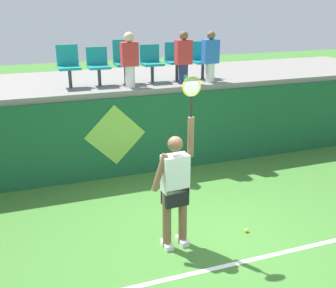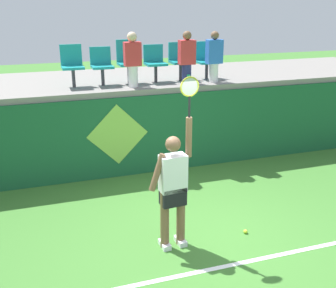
{
  "view_description": "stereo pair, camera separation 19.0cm",
  "coord_description": "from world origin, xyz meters",
  "px_view_note": "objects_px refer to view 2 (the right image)",
  "views": [
    {
      "loc": [
        -2.46,
        -5.06,
        3.55
      ],
      "look_at": [
        -0.26,
        1.01,
        1.27
      ],
      "focal_mm": 44.13,
      "sensor_mm": 36.0,
      "label": 1
    },
    {
      "loc": [
        -2.28,
        -5.12,
        3.55
      ],
      "look_at": [
        -0.26,
        1.01,
        1.27
      ],
      "focal_mm": 44.13,
      "sensor_mm": 36.0,
      "label": 2
    }
  ],
  "objects_px": {
    "stadium_chair_1": "(102,64)",
    "stadium_chair_2": "(128,59)",
    "stadium_chair_4": "(180,59)",
    "stadium_chair_3": "(155,61)",
    "spectator_0": "(187,57)",
    "stadium_chair_5": "(206,58)",
    "spectator_1": "(133,59)",
    "spectator_2": "(214,56)",
    "stadium_chair_0": "(72,63)",
    "water_bottle": "(189,80)",
    "tennis_ball": "(245,231)",
    "tennis_player": "(173,186)"
  },
  "relations": [
    {
      "from": "stadium_chair_1",
      "to": "stadium_chair_2",
      "type": "xyz_separation_m",
      "value": [
        0.57,
        0.01,
        0.06
      ]
    },
    {
      "from": "stadium_chair_2",
      "to": "stadium_chair_4",
      "type": "distance_m",
      "value": 1.18
    },
    {
      "from": "stadium_chair_1",
      "to": "stadium_chair_3",
      "type": "relative_size",
      "value": 0.99
    },
    {
      "from": "spectator_0",
      "to": "stadium_chair_4",
      "type": "bearing_deg",
      "value": 90.0
    },
    {
      "from": "stadium_chair_1",
      "to": "stadium_chair_4",
      "type": "bearing_deg",
      "value": 0.07
    },
    {
      "from": "stadium_chair_5",
      "to": "spectator_1",
      "type": "distance_m",
      "value": 1.86
    },
    {
      "from": "spectator_0",
      "to": "spectator_1",
      "type": "bearing_deg",
      "value": 179.24
    },
    {
      "from": "stadium_chair_4",
      "to": "spectator_2",
      "type": "bearing_deg",
      "value": -35.79
    },
    {
      "from": "stadium_chair_4",
      "to": "spectator_1",
      "type": "height_order",
      "value": "spectator_1"
    },
    {
      "from": "stadium_chair_0",
      "to": "stadium_chair_5",
      "type": "xyz_separation_m",
      "value": [
        2.98,
        -0.0,
        -0.02
      ]
    },
    {
      "from": "stadium_chair_3",
      "to": "stadium_chair_4",
      "type": "height_order",
      "value": "stadium_chair_4"
    },
    {
      "from": "stadium_chair_3",
      "to": "stadium_chair_5",
      "type": "bearing_deg",
      "value": 0.24
    },
    {
      "from": "stadium_chair_2",
      "to": "stadium_chair_5",
      "type": "bearing_deg",
      "value": -0.15
    },
    {
      "from": "water_bottle",
      "to": "spectator_2",
      "type": "relative_size",
      "value": 0.2
    },
    {
      "from": "stadium_chair_1",
      "to": "stadium_chair_2",
      "type": "height_order",
      "value": "stadium_chair_2"
    },
    {
      "from": "tennis_ball",
      "to": "tennis_player",
      "type": "bearing_deg",
      "value": 177.52
    },
    {
      "from": "stadium_chair_4",
      "to": "spectator_1",
      "type": "xyz_separation_m",
      "value": [
        -1.17,
        -0.44,
        0.11
      ]
    },
    {
      "from": "tennis_player",
      "to": "stadium_chair_1",
      "type": "height_order",
      "value": "stadium_chair_1"
    },
    {
      "from": "tennis_ball",
      "to": "stadium_chair_0",
      "type": "height_order",
      "value": "stadium_chair_0"
    },
    {
      "from": "stadium_chair_1",
      "to": "spectator_0",
      "type": "xyz_separation_m",
      "value": [
        1.74,
        -0.45,
        0.13
      ]
    },
    {
      "from": "spectator_0",
      "to": "spectator_1",
      "type": "height_order",
      "value": "spectator_1"
    },
    {
      "from": "stadium_chair_2",
      "to": "stadium_chair_3",
      "type": "xyz_separation_m",
      "value": [
        0.6,
        -0.01,
        -0.06
      ]
    },
    {
      "from": "stadium_chair_4",
      "to": "stadium_chair_1",
      "type": "bearing_deg",
      "value": -179.93
    },
    {
      "from": "spectator_0",
      "to": "spectator_2",
      "type": "distance_m",
      "value": 0.63
    },
    {
      "from": "tennis_player",
      "to": "stadium_chair_2",
      "type": "xyz_separation_m",
      "value": [
        0.2,
        3.61,
        1.33
      ]
    },
    {
      "from": "stadium_chair_3",
      "to": "tennis_player",
      "type": "bearing_deg",
      "value": -102.54
    },
    {
      "from": "stadium_chair_3",
      "to": "spectator_2",
      "type": "height_order",
      "value": "spectator_2"
    },
    {
      "from": "tennis_ball",
      "to": "stadium_chair_2",
      "type": "distance_m",
      "value": 4.43
    },
    {
      "from": "water_bottle",
      "to": "stadium_chair_2",
      "type": "height_order",
      "value": "stadium_chair_2"
    },
    {
      "from": "stadium_chair_5",
      "to": "spectator_1",
      "type": "bearing_deg",
      "value": -166.3
    },
    {
      "from": "stadium_chair_1",
      "to": "stadium_chair_4",
      "type": "relative_size",
      "value": 0.95
    },
    {
      "from": "stadium_chair_2",
      "to": "stadium_chair_0",
      "type": "bearing_deg",
      "value": -179.78
    },
    {
      "from": "water_bottle",
      "to": "stadium_chair_0",
      "type": "bearing_deg",
      "value": 165.14
    },
    {
      "from": "stadium_chair_2",
      "to": "stadium_chair_1",
      "type": "bearing_deg",
      "value": -178.98
    },
    {
      "from": "stadium_chair_0",
      "to": "stadium_chair_3",
      "type": "relative_size",
      "value": 1.07
    },
    {
      "from": "water_bottle",
      "to": "stadium_chair_4",
      "type": "bearing_deg",
      "value": 88.52
    },
    {
      "from": "water_bottle",
      "to": "stadium_chair_4",
      "type": "xyz_separation_m",
      "value": [
        0.02,
        0.62,
        0.36
      ]
    },
    {
      "from": "tennis_ball",
      "to": "stadium_chair_0",
      "type": "distance_m",
      "value": 4.82
    },
    {
      "from": "stadium_chair_4",
      "to": "spectator_0",
      "type": "xyz_separation_m",
      "value": [
        -0.0,
        -0.45,
        0.1
      ]
    },
    {
      "from": "stadium_chair_0",
      "to": "spectator_2",
      "type": "bearing_deg",
      "value": -8.74
    },
    {
      "from": "spectator_0",
      "to": "spectator_2",
      "type": "bearing_deg",
      "value": -0.2
    },
    {
      "from": "stadium_chair_1",
      "to": "spectator_0",
      "type": "relative_size",
      "value": 0.71
    },
    {
      "from": "water_bottle",
      "to": "stadium_chair_1",
      "type": "xyz_separation_m",
      "value": [
        -1.73,
        0.61,
        0.34
      ]
    },
    {
      "from": "water_bottle",
      "to": "stadium_chair_1",
      "type": "distance_m",
      "value": 1.86
    },
    {
      "from": "tennis_ball",
      "to": "spectator_0",
      "type": "height_order",
      "value": "spectator_0"
    },
    {
      "from": "spectator_2",
      "to": "tennis_player",
      "type": "bearing_deg",
      "value": -122.52
    },
    {
      "from": "water_bottle",
      "to": "spectator_1",
      "type": "height_order",
      "value": "spectator_1"
    },
    {
      "from": "tennis_ball",
      "to": "stadium_chair_3",
      "type": "height_order",
      "value": "stadium_chair_3"
    },
    {
      "from": "stadium_chair_3",
      "to": "stadium_chair_5",
      "type": "distance_m",
      "value": 1.21
    },
    {
      "from": "stadium_chair_1",
      "to": "spectator_2",
      "type": "distance_m",
      "value": 2.42
    }
  ]
}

